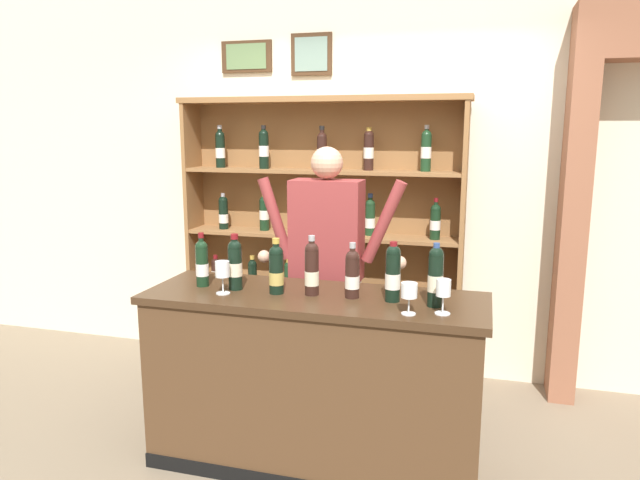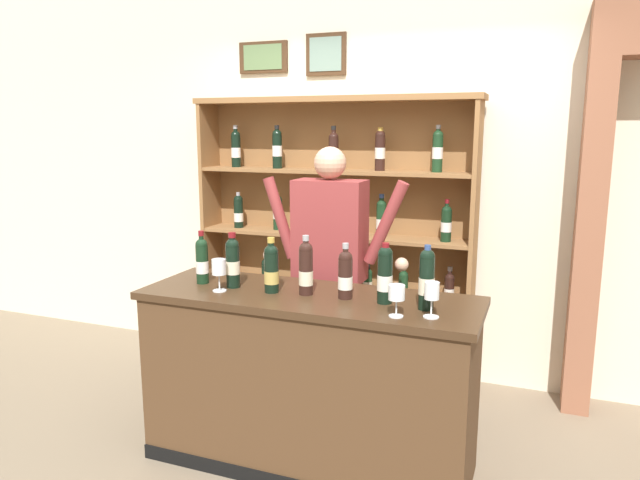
# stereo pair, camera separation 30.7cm
# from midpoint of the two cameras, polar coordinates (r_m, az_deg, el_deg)

# --- Properties ---
(ground_plane) EXTENTS (14.00, 14.00, 0.02)m
(ground_plane) POSITION_cam_midpoint_polar(r_m,az_deg,el_deg) (3.48, 1.60, -20.98)
(ground_plane) COLOR #7A6B56
(back_wall) EXTENTS (12.00, 0.19, 3.20)m
(back_wall) POSITION_cam_midpoint_polar(r_m,az_deg,el_deg) (4.41, 8.32, 7.76)
(back_wall) COLOR beige
(back_wall) RESTS_ON ground
(wine_shelf) EXTENTS (2.09, 0.30, 2.05)m
(wine_shelf) POSITION_cam_midpoint_polar(r_m,az_deg,el_deg) (4.31, 3.38, 0.81)
(wine_shelf) COLOR olive
(wine_shelf) RESTS_ON ground
(tasting_counter) EXTENTS (1.80, 0.61, 0.97)m
(tasting_counter) POSITION_cam_midpoint_polar(r_m,az_deg,el_deg) (3.25, 1.67, -13.59)
(tasting_counter) COLOR #4C331E
(tasting_counter) RESTS_ON ground
(shopkeeper) EXTENTS (0.94, 0.22, 1.72)m
(shopkeeper) POSITION_cam_midpoint_polar(r_m,az_deg,el_deg) (3.57, 3.44, -1.41)
(shopkeeper) COLOR #2D3347
(shopkeeper) RESTS_ON ground
(tasting_bottle_rosso) EXTENTS (0.07, 0.07, 0.30)m
(tasting_bottle_rosso) POSITION_cam_midpoint_polar(r_m,az_deg,el_deg) (3.31, -8.84, -1.97)
(tasting_bottle_rosso) COLOR black
(tasting_bottle_rosso) RESTS_ON tasting_counter
(tasting_bottle_grappa) EXTENTS (0.08, 0.08, 0.31)m
(tasting_bottle_grappa) POSITION_cam_midpoint_polar(r_m,az_deg,el_deg) (3.20, -5.80, -2.12)
(tasting_bottle_grappa) COLOR black
(tasting_bottle_grappa) RESTS_ON tasting_counter
(tasting_bottle_riserva) EXTENTS (0.08, 0.08, 0.30)m
(tasting_bottle_riserva) POSITION_cam_midpoint_polar(r_m,az_deg,el_deg) (3.10, -1.93, -2.76)
(tasting_bottle_riserva) COLOR black
(tasting_bottle_riserva) RESTS_ON tasting_counter
(tasting_bottle_chianti) EXTENTS (0.08, 0.08, 0.32)m
(tasting_bottle_chianti) POSITION_cam_midpoint_polar(r_m,az_deg,el_deg) (3.05, 1.52, -2.77)
(tasting_bottle_chianti) COLOR black
(tasting_bottle_chianti) RESTS_ON tasting_counter
(tasting_bottle_prosecco) EXTENTS (0.07, 0.07, 0.29)m
(tasting_bottle_prosecco) POSITION_cam_midpoint_polar(r_m,az_deg,el_deg) (3.00, 5.43, -3.37)
(tasting_bottle_prosecco) COLOR black
(tasting_bottle_prosecco) RESTS_ON tasting_counter
(tasting_bottle_super_tuscan) EXTENTS (0.08, 0.08, 0.31)m
(tasting_bottle_super_tuscan) POSITION_cam_midpoint_polar(r_m,az_deg,el_deg) (2.94, 9.35, -3.34)
(tasting_bottle_super_tuscan) COLOR black
(tasting_bottle_super_tuscan) RESTS_ON tasting_counter
(tasting_bottle_vin_santo) EXTENTS (0.08, 0.08, 0.32)m
(tasting_bottle_vin_santo) POSITION_cam_midpoint_polar(r_m,az_deg,el_deg) (2.87, 13.40, -3.73)
(tasting_bottle_vin_santo) COLOR black
(tasting_bottle_vin_santo) RESTS_ON tasting_counter
(wine_glass_center) EXTENTS (0.07, 0.07, 0.17)m
(wine_glass_center) POSITION_cam_midpoint_polar(r_m,az_deg,el_deg) (2.77, 14.02, -5.04)
(wine_glass_center) COLOR silver
(wine_glass_center) RESTS_ON tasting_counter
(wine_glass_spare) EXTENTS (0.08, 0.08, 0.15)m
(wine_glass_spare) POSITION_cam_midpoint_polar(r_m,az_deg,el_deg) (2.75, 10.69, -5.28)
(wine_glass_spare) COLOR silver
(wine_glass_spare) RESTS_ON tasting_counter
(wine_glass_right) EXTENTS (0.08, 0.08, 0.18)m
(wine_glass_right) POSITION_cam_midpoint_polar(r_m,az_deg,el_deg) (3.14, -7.09, -2.85)
(wine_glass_right) COLOR silver
(wine_glass_right) RESTS_ON tasting_counter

